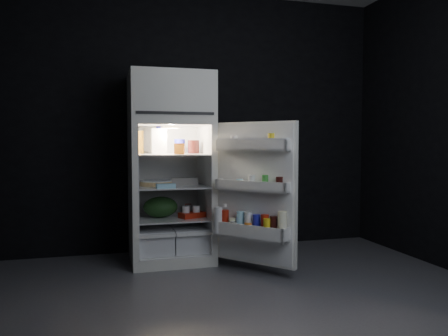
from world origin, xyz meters
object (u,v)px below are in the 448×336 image
object	(u,v)px
milk_jug	(159,141)
egg_carton	(184,181)
refrigerator	(170,161)
fridge_door	(254,196)
yogurt_tray	(192,215)

from	to	relation	value
milk_jug	egg_carton	world-z (taller)	milk_jug
refrigerator	fridge_door	bearing A→B (deg)	-46.90
yogurt_tray	fridge_door	bearing A→B (deg)	-71.57
refrigerator	egg_carton	size ratio (longest dim) A/B	6.92
egg_carton	yogurt_tray	xyz separation A→B (m)	(0.05, -0.10, -0.31)
milk_jug	yogurt_tray	size ratio (longest dim) A/B	1.02
milk_jug	yogurt_tray	distance (m)	0.78
refrigerator	fridge_door	distance (m)	0.95
egg_carton	refrigerator	bearing A→B (deg)	166.62
refrigerator	yogurt_tray	distance (m)	0.56
refrigerator	milk_jug	size ratio (longest dim) A/B	7.42
milk_jug	egg_carton	xyz separation A→B (m)	(0.23, -0.10, -0.38)
refrigerator	fridge_door	world-z (taller)	refrigerator
milk_jug	yogurt_tray	world-z (taller)	milk_jug
refrigerator	milk_jug	bearing A→B (deg)	153.40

